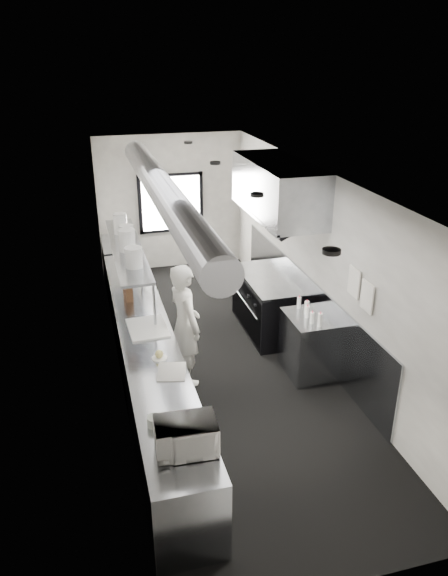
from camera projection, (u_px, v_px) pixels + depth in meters
floor at (220, 358)px, 8.29m from camera, size 3.00×8.00×0.01m
ceiling at (219, 175)px, 7.15m from camera, size 3.00×8.00×0.01m
wall_back at (171, 203)px, 11.25m from camera, size 3.00×0.02×2.80m
wall_front at (350, 463)px, 4.19m from camera, size 3.00×0.02×2.80m
wall_left at (113, 284)px, 7.36m from camera, size 0.02×8.00×2.80m
wall_right at (317, 263)px, 8.08m from camera, size 0.02×8.00×2.80m
wall_cladding at (304, 306)px, 8.68m from camera, size 0.03×5.50×1.10m
hvac_duct at (162, 190)px, 7.44m from camera, size 0.40×6.40×0.40m
service_window at (171, 203)px, 11.22m from camera, size 1.36×0.05×1.25m
exhaust_hood at (277, 189)px, 8.20m from camera, size 0.81×2.20×0.88m
prep_counter at (147, 359)px, 7.39m from camera, size 0.70×6.00×0.90m
pass_shelf at (127, 249)px, 8.27m from camera, size 0.45×3.00×0.68m
range at (270, 304)px, 8.96m from camera, size 0.88×1.60×0.94m
bottle_station at (309, 345)px, 7.76m from camera, size 0.65×0.80×0.90m
far_work_table at (122, 264)px, 10.66m from camera, size 0.70×1.20×0.90m
notice_sheet_a at (354, 282)px, 6.93m from camera, size 0.02×0.28×0.38m
notice_sheet_b at (367, 297)px, 6.64m from camera, size 0.02×0.28×0.38m
line_cook at (185, 325)px, 7.41m from camera, size 0.56×0.72×1.76m
microwave at (186, 436)px, 5.00m from camera, size 0.55×0.43×0.32m
deli_tub_a at (155, 420)px, 5.40m from camera, size 0.16×0.16×0.09m
deli_tub_b at (154, 421)px, 5.37m from camera, size 0.17×0.17×0.10m
newspaper at (172, 372)px, 6.28m from camera, size 0.41×0.47×0.01m
small_plate at (159, 358)px, 6.55m from camera, size 0.22×0.22×0.02m
pastry at (159, 354)px, 6.53m from camera, size 0.10×0.10×0.10m
cutting_board at (148, 328)px, 7.25m from camera, size 0.53×0.69×0.02m
knife_block at (128, 292)px, 8.05m from camera, size 0.13×0.24×0.25m
plate_stack_a at (134, 257)px, 7.43m from camera, size 0.25×0.25×0.28m
plate_stack_b at (127, 240)px, 8.03m from camera, size 0.33×0.33×0.32m
plate_stack_c at (127, 235)px, 8.25m from camera, size 0.24×0.24×0.32m
plate_stack_d at (120, 224)px, 8.78m from camera, size 0.28×0.28×0.34m
squeeze_bottle_a at (320, 320)px, 7.28m from camera, size 0.08×0.08×0.19m
squeeze_bottle_b at (312, 318)px, 7.36m from camera, size 0.07×0.07×0.17m
squeeze_bottle_c at (307, 312)px, 7.52m from camera, size 0.07×0.07×0.17m
squeeze_bottle_d at (307, 308)px, 7.62m from camera, size 0.07×0.07×0.19m
squeeze_bottle_e at (299, 303)px, 7.80m from camera, size 0.06×0.06×0.17m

